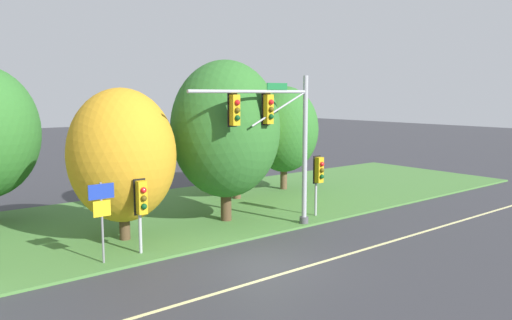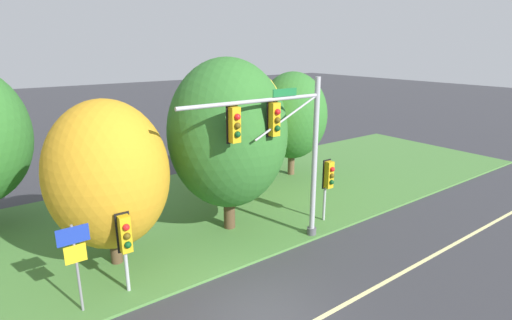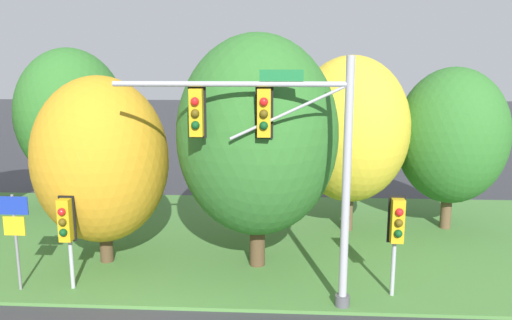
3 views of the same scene
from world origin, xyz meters
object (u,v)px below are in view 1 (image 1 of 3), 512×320
Objects in this scene: traffic_signal_mast at (277,130)px; tree_behind_signpost at (122,156)px; tree_mid_verge at (225,129)px; pedestrian_signal_further_along at (141,201)px; pedestrian_signal_near_kerb at (319,173)px; tree_tall_centre at (237,128)px; tree_right_far at (284,129)px; route_sign_post at (102,209)px.

tree_behind_signpost is at bearing 155.09° from traffic_signal_mast.
traffic_signal_mast is at bearing -73.56° from tree_mid_verge.
tree_mid_verge is at bearing 22.57° from pedestrian_signal_further_along.
pedestrian_signal_near_kerb is 6.12m from tree_tall_centre.
traffic_signal_mast is 0.90× the size of tree_mid_verge.
pedestrian_signal_near_kerb reaches higher than pedestrian_signal_further_along.
tree_behind_signpost is 0.96× the size of tree_right_far.
tree_tall_centre is at bearing 30.25° from route_sign_post.
pedestrian_signal_further_along is at bearing 175.49° from traffic_signal_mast.
tree_tall_centre reaches higher than pedestrian_signal_near_kerb.
tree_tall_centre is at bearing 68.19° from traffic_signal_mast.
pedestrian_signal_near_kerb is 0.46× the size of tree_right_far.
tree_mid_verge is (6.78, 2.23, 2.33)m from route_sign_post.
tree_mid_verge is at bearing -150.36° from tree_right_far.
pedestrian_signal_further_along is (-9.23, -0.08, -0.11)m from pedestrian_signal_near_kerb.
pedestrian_signal_near_kerb is 10.72m from route_sign_post.
pedestrian_signal_further_along is 0.38× the size of tree_mid_verge.
traffic_signal_mast reaches higher than pedestrian_signal_further_along.
tree_mid_verge reaches higher than tree_tall_centre.
tree_right_far is at bearing 61.85° from pedestrian_signal_near_kerb.
tree_right_far is at bearing 46.41° from traffic_signal_mast.
pedestrian_signal_near_kerb reaches higher than route_sign_post.
tree_tall_centre is at bearing 95.96° from pedestrian_signal_near_kerb.
tree_mid_verge is (5.01, -0.01, 0.82)m from tree_behind_signpost.
pedestrian_signal_further_along is at bearing -153.23° from tree_right_far.
tree_behind_signpost is 9.13m from tree_tall_centre.
tree_tall_centre is at bearing 23.70° from tree_behind_signpost.
tree_right_far is (14.07, 6.38, 1.79)m from route_sign_post.
route_sign_post is at bearing -178.99° from pedestrian_signal_further_along.
pedestrian_signal_near_kerb is at bearing 0.58° from route_sign_post.
pedestrian_signal_further_along is 1.49m from route_sign_post.
tree_mid_verge is at bearing -132.22° from tree_tall_centre.
tree_tall_centre is at bearing 34.25° from pedestrian_signal_further_along.
pedestrian_signal_near_kerb is 9.23m from pedestrian_signal_further_along.
tree_mid_verge reaches higher than traffic_signal_mast.
pedestrian_signal_further_along is 14.20m from tree_right_far.
tree_tall_centre is (3.33, 3.67, -0.27)m from tree_mid_verge.
tree_tall_centre is (8.63, 5.87, 2.00)m from pedestrian_signal_further_along.
pedestrian_signal_near_kerb is at bearing 0.51° from pedestrian_signal_further_along.
tree_behind_signpost is (-5.80, 2.69, -0.92)m from traffic_signal_mast.
route_sign_post is 0.45× the size of tree_right_far.
traffic_signal_mast is 7.97m from route_sign_post.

